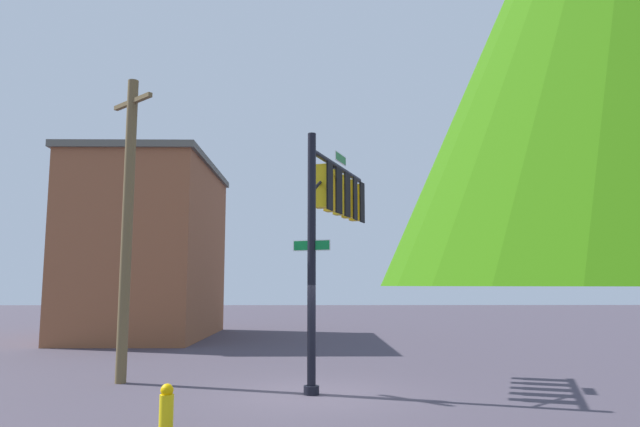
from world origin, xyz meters
The scene contains 5 objects.
ground_plane centered at (0.00, 0.00, 0.00)m, with size 120.00×120.00×0.00m, color #423B47.
signal_pole_assembly centered at (1.70, -0.60, 4.61)m, with size 4.13×2.06×6.17m.
utility_pole centered at (1.60, 4.91, 4.17)m, with size 1.31×1.41×8.08m.
fire_hydrant centered at (-3.46, 2.46, 0.41)m, with size 0.33×0.24×0.83m.
brick_building centered at (14.67, 8.00, 4.27)m, with size 10.05×6.13×8.52m.
Camera 1 is at (-13.50, -0.03, 2.49)m, focal length 31.95 mm.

